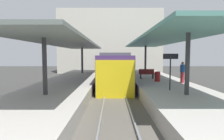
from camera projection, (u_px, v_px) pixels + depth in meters
name	position (u px, v px, depth m)	size (l,w,h in m)	color
ground_plane	(115.00, 94.00, 15.10)	(80.00, 80.00, 0.00)	#383835
platform_left	(68.00, 88.00, 15.06)	(4.40, 28.00, 1.00)	#ADA8A0
platform_right	(162.00, 88.00, 15.05)	(4.40, 28.00, 1.00)	#ADA8A0
track_ballast	(115.00, 93.00, 15.09)	(3.20, 28.00, 0.20)	#59544C
rail_near_side	(106.00, 91.00, 15.08)	(0.08, 28.00, 0.14)	slate
rail_far_side	(124.00, 91.00, 15.08)	(0.08, 28.00, 0.14)	slate
commuter_train	(114.00, 69.00, 19.72)	(2.78, 14.29, 3.10)	#472D6B
canopy_left	(71.00, 44.00, 16.19)	(4.18, 21.00, 3.20)	#333335
canopy_right	(159.00, 41.00, 16.15)	(4.18, 21.00, 3.45)	#333335
platform_bench	(147.00, 73.00, 17.14)	(1.40, 0.41, 0.86)	black
platform_sign	(171.00, 63.00, 11.28)	(0.90, 0.08, 2.21)	#262628
litter_bin	(158.00, 76.00, 15.27)	(0.44, 0.44, 0.80)	maroon
passenger_near_bench	(183.00, 72.00, 14.45)	(0.36, 0.36, 1.62)	maroon
station_building_backdrop	(110.00, 42.00, 34.62)	(18.00, 6.00, 11.00)	beige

